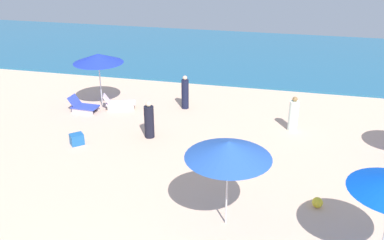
{
  "coord_description": "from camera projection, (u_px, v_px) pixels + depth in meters",
  "views": [
    {
      "loc": [
        3.34,
        -5.08,
        7.5
      ],
      "look_at": [
        0.05,
        8.62,
        1.32
      ],
      "focal_mm": 39.62,
      "sensor_mm": 36.0,
      "label": 1
    }
  ],
  "objects": [
    {
      "name": "umbrella_3",
      "position": [
        98.0,
        58.0,
        19.23
      ],
      "size": [
        2.29,
        2.29,
        2.55
      ],
      "color": "silver",
      "rests_on": "ground_plane"
    },
    {
      "name": "cooler_box_0",
      "position": [
        77.0,
        139.0,
        16.42
      ],
      "size": [
        0.63,
        0.62,
        0.43
      ],
      "primitive_type": "cube",
      "rotation": [
        0.0,
        0.0,
        0.77
      ],
      "color": "#1E5EAB",
      "rests_on": "ground_plane"
    },
    {
      "name": "beachgoer_2",
      "position": [
        185.0,
        93.0,
        19.65
      ],
      "size": [
        0.46,
        0.46,
        1.59
      ],
      "rotation": [
        0.0,
        0.0,
        5.77
      ],
      "color": "#161B35",
      "rests_on": "ground_plane"
    },
    {
      "name": "beach_ball_2",
      "position": [
        317.0,
        202.0,
        12.64
      ],
      "size": [
        0.32,
        0.32,
        0.32
      ],
      "primitive_type": "sphere",
      "color": "yellow",
      "rests_on": "ground_plane"
    },
    {
      "name": "lounge_chair_3_1",
      "position": [
        83.0,
        106.0,
        19.48
      ],
      "size": [
        1.33,
        0.73,
        0.71
      ],
      "rotation": [
        0.0,
        0.0,
        1.53
      ],
      "color": "silver",
      "rests_on": "ground_plane"
    },
    {
      "name": "lounge_chair_3_0",
      "position": [
        119.0,
        103.0,
        19.76
      ],
      "size": [
        1.55,
        1.02,
        0.73
      ],
      "rotation": [
        0.0,
        0.0,
        1.92
      ],
      "color": "silver",
      "rests_on": "ground_plane"
    },
    {
      "name": "beachgoer_0",
      "position": [
        293.0,
        115.0,
        17.45
      ],
      "size": [
        0.56,
        0.56,
        1.48
      ],
      "rotation": [
        0.0,
        0.0,
        0.87
      ],
      "color": "white",
      "rests_on": "ground_plane"
    },
    {
      "name": "beachgoer_1",
      "position": [
        149.0,
        121.0,
        16.83
      ],
      "size": [
        0.51,
        0.51,
        1.53
      ],
      "rotation": [
        0.0,
        0.0,
        4.3
      ],
      "color": "black",
      "rests_on": "ground_plane"
    },
    {
      "name": "ocean",
      "position": [
        241.0,
        53.0,
        28.86
      ],
      "size": [
        60.0,
        13.65,
        0.12
      ],
      "primitive_type": "cube",
      "color": "#236189",
      "rests_on": "ground_plane"
    },
    {
      "name": "umbrella_4",
      "position": [
        228.0,
        150.0,
        11.06
      ],
      "size": [
        2.33,
        2.33,
        2.58
      ],
      "color": "silver",
      "rests_on": "ground_plane"
    }
  ]
}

